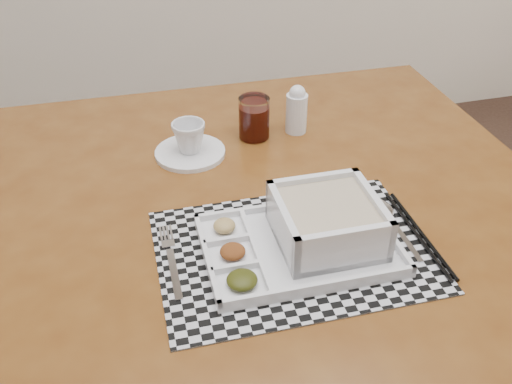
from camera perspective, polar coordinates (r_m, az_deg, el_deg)
dining_table at (r=1.12m, az=1.58°, el=-5.12°), size 1.14×1.14×0.83m
placemat at (r=0.97m, az=3.72°, el=-5.86°), size 0.46×0.34×0.00m
serving_tray at (r=0.96m, az=6.04°, el=-3.84°), size 0.33×0.23×0.09m
fork at (r=0.96m, az=-8.51°, el=-6.60°), size 0.02×0.19×0.00m
spoon at (r=1.07m, az=12.89°, el=-2.03°), size 0.04×0.18×0.01m
chopsticks at (r=1.03m, az=16.00°, el=-4.06°), size 0.02×0.24×0.01m
saucer at (r=1.23m, az=-6.60°, el=3.93°), size 0.15×0.15×0.01m
cup at (r=1.21m, az=-6.72°, el=5.47°), size 0.09×0.09×0.07m
juice_glass at (r=1.26m, az=-0.19°, el=7.25°), size 0.07×0.07×0.10m
creamer_bottle at (r=1.29m, az=4.08°, el=8.21°), size 0.05×0.05×0.11m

